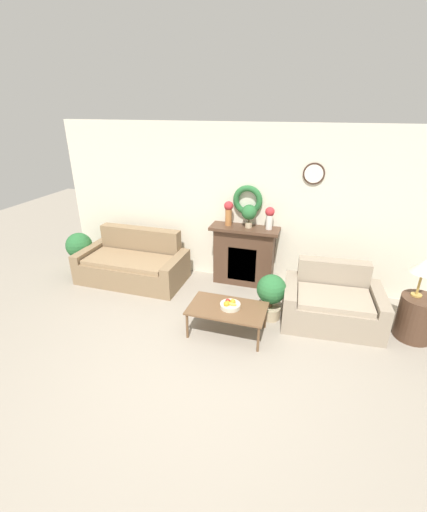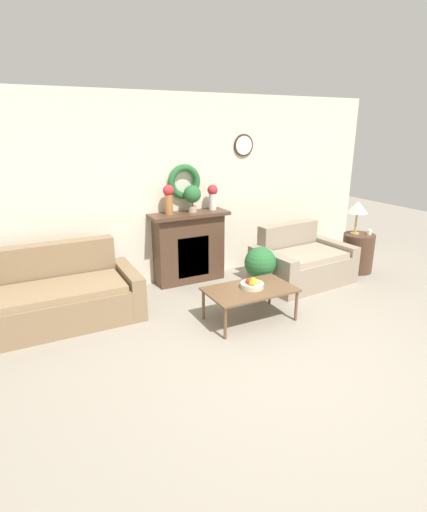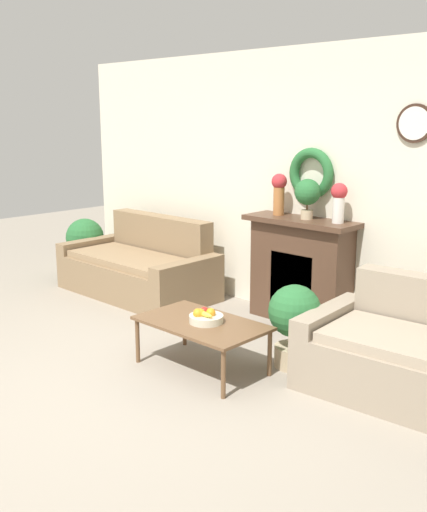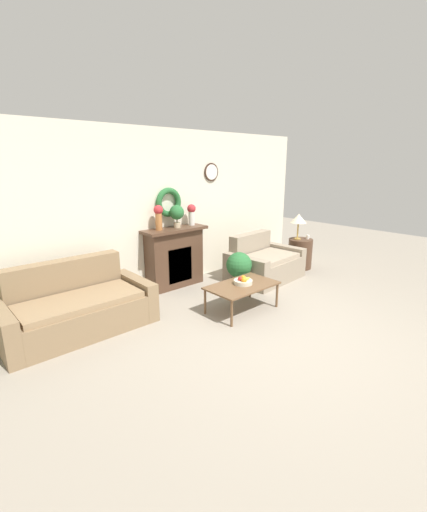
{
  "view_description": "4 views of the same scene",
  "coord_description": "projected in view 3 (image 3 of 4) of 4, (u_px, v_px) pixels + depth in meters",
  "views": [
    {
      "loc": [
        1.18,
        -2.76,
        2.94
      ],
      "look_at": [
        -0.17,
        1.57,
        0.93
      ],
      "focal_mm": 24.0,
      "sensor_mm": 36.0,
      "label": 1
    },
    {
      "loc": [
        -2.23,
        -2.61,
        2.25
      ],
      "look_at": [
        0.0,
        1.7,
        0.66
      ],
      "focal_mm": 28.0,
      "sensor_mm": 36.0,
      "label": 2
    },
    {
      "loc": [
        3.4,
        -2.18,
        2.02
      ],
      "look_at": [
        -0.09,
        1.51,
        0.84
      ],
      "focal_mm": 42.0,
      "sensor_mm": 36.0,
      "label": 3
    },
    {
      "loc": [
        -3.31,
        -2.14,
        2.15
      ],
      "look_at": [
        -0.03,
        1.49,
        0.8
      ],
      "focal_mm": 24.0,
      "sensor_mm": 36.0,
      "label": 4
    }
  ],
  "objects": [
    {
      "name": "potted_plant_floor_by_couch",
      "position": [
        85.0,
        240.0,
        7.75
      ],
      "size": [
        0.49,
        0.49,
        0.75
      ],
      "color": "tan",
      "rests_on": "ground_plane"
    },
    {
      "name": "loveseat_right",
      "position": [
        403.0,
        354.0,
        4.46
      ],
      "size": [
        1.44,
        1.03,
        0.83
      ],
      "rotation": [
        0.0,
        0.0,
        0.07
      ],
      "color": "gray",
      "rests_on": "ground_plane"
    },
    {
      "name": "coffee_table",
      "position": [
        202.0,
        326.0,
        4.84
      ],
      "size": [
        1.06,
        0.63,
        0.41
      ],
      "color": "brown",
      "rests_on": "ground_plane"
    },
    {
      "name": "potted_plant_floor_by_loveseat",
      "position": [
        294.0,
        319.0,
        4.89
      ],
      "size": [
        0.43,
        0.43,
        0.7
      ],
      "color": "tan",
      "rests_on": "ground_plane"
    },
    {
      "name": "wall_back",
      "position": [
        310.0,
        186.0,
        5.96
      ],
      "size": [
        6.8,
        0.16,
        2.7
      ],
      "color": "beige",
      "rests_on": "ground_plane"
    },
    {
      "name": "vase_on_mantel_left",
      "position": [
        279.0,
        191.0,
        5.99
      ],
      "size": [
        0.16,
        0.16,
        0.42
      ],
      "color": "#AD6B38",
      "rests_on": "fireplace"
    },
    {
      "name": "couch_left",
      "position": [
        140.0,
        268.0,
        6.98
      ],
      "size": [
        1.88,
        0.97,
        0.88
      ],
      "rotation": [
        0.0,
        0.0,
        -0.0
      ],
      "color": "#846B4C",
      "rests_on": "ground_plane"
    },
    {
      "name": "fireplace",
      "position": [
        300.0,
        270.0,
        5.96
      ],
      "size": [
        1.16,
        0.41,
        1.06
      ],
      "color": "#4C3323",
      "rests_on": "ground_plane"
    },
    {
      "name": "fruit_bowl",
      "position": [
        205.0,
        317.0,
        4.81
      ],
      "size": [
        0.28,
        0.28,
        0.12
      ],
      "color": "beige",
      "rests_on": "coffee_table"
    },
    {
      "name": "potted_plant_on_mantel",
      "position": [
        307.0,
        194.0,
        5.74
      ],
      "size": [
        0.25,
        0.25,
        0.39
      ],
      "color": "tan",
      "rests_on": "fireplace"
    },
    {
      "name": "ground_plane",
      "position": [
        78.0,
        407.0,
        4.27
      ],
      "size": [
        16.0,
        16.0,
        0.0
      ],
      "primitive_type": "plane",
      "color": "gray"
    },
    {
      "name": "vase_on_mantel_right",
      "position": [
        339.0,
        200.0,
        5.53
      ],
      "size": [
        0.15,
        0.15,
        0.37
      ],
      "color": "silver",
      "rests_on": "fireplace"
    }
  ]
}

